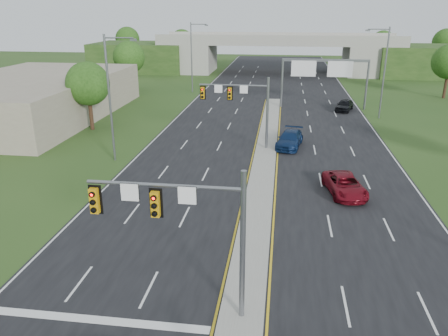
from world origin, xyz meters
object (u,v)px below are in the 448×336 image
overpass (278,56)px  signal_mast_far (244,101)px  car_far_a (345,185)px  car_far_b (290,139)px  car_far_c (344,105)px  signal_mast_near (188,220)px  sign_gantry (324,70)px

overpass → signal_mast_far: bearing=-92.4°
car_far_a → overpass: bearing=85.0°
signal_mast_far → car_far_a: size_ratio=1.37×
signal_mast_far → car_far_b: size_ratio=1.32×
overpass → car_far_b: bearing=-87.6°
overpass → car_far_a: size_ratio=15.66×
signal_mast_far → car_far_c: bearing=57.6°
signal_mast_near → signal_mast_far: bearing=90.0°
overpass → signal_mast_near: bearing=-91.6°
signal_mast_far → car_far_b: bearing=15.6°
overpass → car_far_a: overpass is taller
car_far_b → car_far_a: bearing=-61.0°
signal_mast_far → car_far_b: 6.13m
signal_mast_near → car_far_a: signal_mast_near is taller
signal_mast_near → sign_gantry: signal_mast_near is taller
signal_mast_far → overpass: size_ratio=0.09×
sign_gantry → car_far_c: 5.49m
overpass → car_far_c: size_ratio=17.76×
signal_mast_near → car_far_c: bearing=74.8°
signal_mast_near → car_far_b: (4.52, 26.26, -3.93)m
signal_mast_far → car_far_c: signal_mast_far is taller
sign_gantry → overpass: (-6.68, 35.08, -1.69)m
sign_gantry → car_far_a: size_ratio=2.27×
car_far_b → car_far_c: size_ratio=1.18×
sign_gantry → overpass: overpass is taller
signal_mast_far → sign_gantry: size_ratio=0.60×
car_far_a → car_far_b: 12.05m
sign_gantry → car_far_c: sign_gantry is taller
overpass → car_far_b: (2.26, -53.81, -2.76)m
car_far_b → car_far_c: bearing=77.0°
signal_mast_near → signal_mast_far: same height
overpass → car_far_c: (9.68, -36.22, -2.77)m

